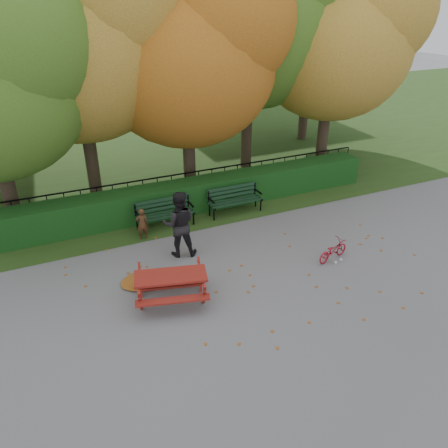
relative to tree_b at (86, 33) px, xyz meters
name	(u,v)px	position (x,y,z in m)	size (l,w,h in m)	color
ground	(259,277)	(2.44, -6.75, -5.40)	(90.00, 90.00, 0.00)	slate
grass_strip	(127,137)	(2.44, 7.25, -5.40)	(90.00, 90.00, 0.00)	#233814
building_right	(178,3)	(10.44, 21.25, 0.60)	(9.00, 6.00, 12.00)	#BEB198
hedge	(194,195)	(2.44, -2.25, -4.90)	(13.00, 0.90, 1.00)	black
iron_fence	(186,186)	(2.44, -1.45, -4.87)	(14.00, 0.04, 1.02)	black
tree_b	(86,33)	(0.00, 0.00, 0.00)	(6.72, 6.40, 8.79)	black
tree_c	(197,51)	(3.28, -0.78, -0.58)	(6.30, 6.00, 8.00)	black
tree_d	(262,9)	(6.32, 0.48, 0.58)	(7.14, 6.80, 9.58)	black
tree_e	(344,37)	(8.97, -0.98, -0.32)	(6.09, 5.80, 8.16)	black
tree_g	(321,22)	(10.78, 3.02, -0.03)	(6.30, 6.00, 8.55)	black
bench_left	(164,211)	(1.14, -3.04, -4.88)	(1.80, 0.57, 0.88)	black
bench_right	(234,198)	(3.54, -3.04, -4.88)	(1.80, 0.57, 0.88)	black
picnic_table	(171,281)	(0.13, -6.71, -4.85)	(1.94, 1.71, 0.80)	maroon
leaf_pile	(147,279)	(-0.19, -5.71, -5.36)	(1.34, 0.93, 0.09)	maroon
leaf_scatter	(253,271)	(2.44, -6.45, -5.40)	(9.00, 5.70, 0.01)	maroon
child	(142,224)	(0.31, -3.55, -4.91)	(0.36, 0.23, 0.98)	#452816
adult	(179,224)	(1.02, -4.82, -4.47)	(0.91, 0.71, 1.87)	black
bicycle	(333,250)	(4.67, -6.82, -5.12)	(0.37, 1.07, 0.56)	maroon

